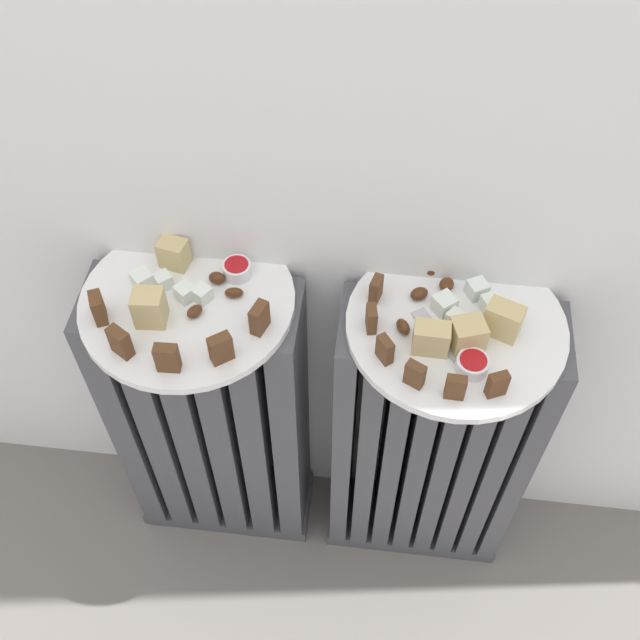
{
  "coord_description": "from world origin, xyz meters",
  "views": [
    {
      "loc": [
        0.07,
        -0.34,
        1.42
      ],
      "look_at": [
        0.0,
        0.28,
        0.62
      ],
      "focal_mm": 42.45,
      "sensor_mm": 36.0,
      "label": 1
    }
  ],
  "objects": [
    {
      "name": "jam_bowl_left",
      "position": [
        -0.12,
        0.33,
        0.65
      ],
      "size": [
        0.04,
        0.04,
        0.02
      ],
      "color": "white",
      "rests_on": "plate_left"
    },
    {
      "name": "medjool_date_left_0",
      "position": [
        -0.12,
        0.29,
        0.65
      ],
      "size": [
        0.03,
        0.02,
        0.01
      ],
      "primitive_type": "ellipsoid",
      "rotation": [
        0.0,
        0.0,
        0.14
      ],
      "color": "#4C2814",
      "rests_on": "plate_left"
    },
    {
      "name": "medjool_date_left_1",
      "position": [
        -0.16,
        0.25,
        0.65
      ],
      "size": [
        0.03,
        0.03,
        0.01
      ],
      "primitive_type": "ellipsoid",
      "rotation": [
        0.0,
        0.0,
        0.95
      ],
      "color": "#4C2814",
      "rests_on": "plate_left"
    },
    {
      "name": "medjool_date_right_0",
      "position": [
        0.13,
        0.32,
        0.65
      ],
      "size": [
        0.03,
        0.03,
        0.01
      ],
      "primitive_type": "ellipsoid",
      "rotation": [
        0.0,
        0.0,
        0.57
      ],
      "color": "#4C2814",
      "rests_on": "plate_right"
    },
    {
      "name": "dark_cake_slice_left_4",
      "position": [
        -0.07,
        0.24,
        0.66
      ],
      "size": [
        0.02,
        0.03,
        0.04
      ],
      "primitive_type": "cube",
      "rotation": [
        0.0,
        0.0,
        1.23
      ],
      "color": "#56351E",
      "rests_on": "plate_left"
    },
    {
      "name": "medjool_date_right_1",
      "position": [
        0.17,
        0.34,
        0.65
      ],
      "size": [
        0.03,
        0.03,
        0.01
      ],
      "primitive_type": "ellipsoid",
      "rotation": [
        0.0,
        0.0,
        1.22
      ],
      "color": "#4C2814",
      "rests_on": "plate_right"
    },
    {
      "name": "dark_cake_slice_right_4",
      "position": [
        0.18,
        0.17,
        0.66
      ],
      "size": [
        0.02,
        0.01,
        0.04
      ],
      "primitive_type": "cube",
      "rotation": [
        0.0,
        0.0,
        -0.03
      ],
      "color": "#56351E",
      "rests_on": "plate_right"
    },
    {
      "name": "dark_cake_slice_right_1",
      "position": [
        0.07,
        0.26,
        0.66
      ],
      "size": [
        0.02,
        0.03,
        0.04
      ],
      "primitive_type": "cube",
      "rotation": [
        0.0,
        0.0,
        -1.39
      ],
      "color": "#56351E",
      "rests_on": "plate_right"
    },
    {
      "name": "medjool_date_left_2",
      "position": [
        -0.14,
        0.31,
        0.65
      ],
      "size": [
        0.02,
        0.02,
        0.02
      ],
      "primitive_type": "ellipsoid",
      "rotation": [
        0.0,
        0.0,
        3.03
      ],
      "color": "#4C2814",
      "rests_on": "plate_left"
    },
    {
      "name": "radiator_left",
      "position": [
        -0.18,
        0.28,
        0.31
      ],
      "size": [
        0.32,
        0.13,
        0.63
      ],
      "color": "#47474C",
      "rests_on": "ground_plane"
    },
    {
      "name": "turkish_delight_left_2",
      "position": [
        -0.22,
        0.3,
        0.65
      ],
      "size": [
        0.03,
        0.03,
        0.02
      ],
      "primitive_type": "cube",
      "rotation": [
        0.0,
        0.0,
        0.73
      ],
      "color": "white",
      "rests_on": "plate_left"
    },
    {
      "name": "marble_cake_slice_right_1",
      "position": [
        0.15,
        0.23,
        0.66
      ],
      "size": [
        0.05,
        0.03,
        0.04
      ],
      "primitive_type": "cube",
      "rotation": [
        0.0,
        0.0,
        -0.02
      ],
      "color": "tan",
      "rests_on": "plate_right"
    },
    {
      "name": "plate_left",
      "position": [
        -0.18,
        0.28,
        0.63
      ],
      "size": [
        0.29,
        0.29,
        0.01
      ],
      "primitive_type": "cylinder",
      "color": "white",
      "rests_on": "radiator_left"
    },
    {
      "name": "marble_cake_slice_right_2",
      "position": [
        0.24,
        0.27,
        0.66
      ],
      "size": [
        0.05,
        0.04,
        0.05
      ],
      "primitive_type": "cube",
      "rotation": [
        0.0,
        0.0,
        -0.39
      ],
      "color": "tan",
      "rests_on": "plate_right"
    },
    {
      "name": "turkish_delight_left_3",
      "position": [
        -0.18,
        0.28,
        0.65
      ],
      "size": [
        0.03,
        0.03,
        0.02
      ],
      "primitive_type": "cube",
      "rotation": [
        0.0,
        0.0,
        0.92
      ],
      "color": "white",
      "rests_on": "plate_left"
    },
    {
      "name": "turkish_delight_right_0",
      "position": [
        0.16,
        0.3,
        0.65
      ],
      "size": [
        0.04,
        0.04,
        0.03
      ],
      "primitive_type": "cube",
      "rotation": [
        0.0,
        0.0,
        0.68
      ],
      "color": "white",
      "rests_on": "plate_right"
    },
    {
      "name": "fork",
      "position": [
        0.15,
        0.26,
        0.64
      ],
      "size": [
        0.07,
        0.1,
        0.0
      ],
      "color": "#B7B7BC",
      "rests_on": "plate_right"
    },
    {
      "name": "medjool_date_right_2",
      "position": [
        0.11,
        0.26,
        0.65
      ],
      "size": [
        0.03,
        0.03,
        0.02
      ],
      "primitive_type": "ellipsoid",
      "rotation": [
        0.0,
        0.0,
        2.1
      ],
      "color": "#4C2814",
      "rests_on": "plate_right"
    },
    {
      "name": "dark_cake_slice_left_2",
      "position": [
        -0.18,
        0.17,
        0.66
      ],
      "size": [
        0.03,
        0.02,
        0.04
      ],
      "primitive_type": "cube",
      "rotation": [
        0.0,
        0.0,
        0.04
      ],
      "color": "#56351E",
      "rests_on": "plate_left"
    },
    {
      "name": "jam_bowl_right",
      "position": [
        0.2,
        0.21,
        0.65
      ],
      "size": [
        0.04,
        0.04,
        0.02
      ],
      "color": "white",
      "rests_on": "plate_right"
    },
    {
      "name": "dark_cake_slice_left_1",
      "position": [
        -0.24,
        0.18,
        0.66
      ],
      "size": [
        0.03,
        0.03,
        0.04
      ],
      "primitive_type": "cube",
      "rotation": [
        0.0,
        0.0,
        -0.56
      ],
      "color": "#56351E",
      "rests_on": "plate_left"
    },
    {
      "name": "dark_cake_slice_right_0",
      "position": [
        0.07,
        0.31,
        0.66
      ],
      "size": [
        0.02,
        0.03,
        0.04
      ],
      "primitive_type": "cube",
      "rotation": [
        0.0,
        0.0,
        -1.84
      ],
      "color": "#56351E",
      "rests_on": "plate_right"
    },
    {
      "name": "dark_cake_slice_left_0",
      "position": [
        -0.28,
        0.23,
        0.66
      ],
      "size": [
        0.03,
        0.03,
        0.04
      ],
      "primitive_type": "cube",
      "rotation": [
        0.0,
        0.0,
        -1.15
      ],
      "color": "#56351E",
      "rests_on": "plate_left"
    },
    {
      "name": "medjool_date_right_3",
      "position": [
        0.15,
        0.37,
        0.65
      ],
      "size": [
        0.03,
        0.03,
        0.02
      ],
      "primitive_type": "ellipsoid",
      "rotation": [
        0.0,
        0.0,
        1.03
      ],
      "color": "#4C2814",
      "rests_on": "plate_right"
    },
    {
      "name": "radiator_right",
      "position": [
        0.18,
        0.28,
        0.31
      ],
      "size": [
        0.32,
        0.13,
        0.63
      ],
      "color": "#47474C",
      "rests_on": "ground_plane"
    },
    {
      "name": "turkish_delight_right_3",
      "position": [
        0.21,
        0.33,
        0.65
      ],
      "size": [
        0.03,
        0.03,
        0.02
      ],
      "primitive_type": "cube",
      "rotation": [
        0.0,
        0.0,
        0.49
      ],
      "color": "white",
      "rests_on": "plate_right"
    },
    {
      "name": "turkish_delight_right_2",
      "position": [
        0.22,
        0.31,
        0.65
      ],
      "size": [
        0.03,
        0.03,
        0.02
      ],
      "primitive_type": "cube",
      "rotation": [
        0.0,
        0.0,
        0.46
      ],
      "color": "white",
      "rests_on": "plate_right"
    },
    {
      "name": "turkish_delight_left_1",
      "position": [
        -0.16,
        0.28,
        0.65
      ],
      "size": [
        0.03,
        0.03,
        0.02
      ],
      "primitive_type": "cube",
      "rotation": [
        0.0,
        0.0,
        1.0
      ],
      "color": "white",
      "rests_on": "plate_left"
    },
    {
      "name": "turkish_delight_right_1",
      "position": [
        0.18,
        0.28,
        0.65
      ],
      "size": [
        0.03,
        0.03,
        0.02
      ],
      "primitive_type": "cube",
      "rotation": [
        0.0,
        0.0,
        0.92
      ],
      "color": "white",
      "rests_on": "plate_right"
    },
    {
      "name": "plate_right",
      "position": [
        0.18,
        0.28,
        0.63
      ],
      "size": [
        0.29,
        0.29,
        0.01
      ],
      "primitive_type": "cylinder",
      "color": "white",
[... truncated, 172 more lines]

